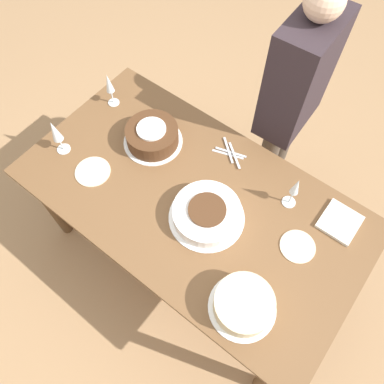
% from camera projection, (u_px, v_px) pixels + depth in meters
% --- Properties ---
extents(ground_plane, '(12.00, 12.00, 0.00)m').
position_uv_depth(ground_plane, '(192.00, 252.00, 2.51)').
color(ground_plane, '#A87F56').
extents(dining_table, '(1.72, 0.94, 0.77)m').
position_uv_depth(dining_table, '(192.00, 207.00, 1.93)').
color(dining_table, brown).
rests_on(dining_table, ground_plane).
extents(cake_center_white, '(0.36, 0.36, 0.09)m').
position_uv_depth(cake_center_white, '(207.00, 214.00, 1.75)').
color(cake_center_white, white).
rests_on(cake_center_white, dining_table).
extents(cake_front_chocolate, '(0.32, 0.32, 0.11)m').
position_uv_depth(cake_front_chocolate, '(152.00, 136.00, 1.96)').
color(cake_front_chocolate, white).
rests_on(cake_front_chocolate, dining_table).
extents(cake_back_decorated, '(0.29, 0.29, 0.11)m').
position_uv_depth(cake_back_decorated, '(243.00, 305.00, 1.53)').
color(cake_back_decorated, white).
rests_on(cake_back_decorated, dining_table).
extents(wine_glass_near, '(0.06, 0.06, 0.21)m').
position_uv_depth(wine_glass_near, '(109.00, 85.00, 2.01)').
color(wine_glass_near, silver).
rests_on(wine_glass_near, dining_table).
extents(wine_glass_far, '(0.07, 0.07, 0.22)m').
position_uv_depth(wine_glass_far, '(55.00, 132.00, 1.85)').
color(wine_glass_far, silver).
rests_on(wine_glass_far, dining_table).
extents(wine_glass_extra, '(0.07, 0.07, 0.21)m').
position_uv_depth(wine_glass_extra, '(295.00, 188.00, 1.70)').
color(wine_glass_extra, silver).
rests_on(wine_glass_extra, dining_table).
extents(dessert_plate_left, '(0.16, 0.16, 0.01)m').
position_uv_depth(dessert_plate_left, '(298.00, 246.00, 1.71)').
color(dessert_plate_left, beige).
rests_on(dessert_plate_left, dining_table).
extents(dessert_plate_right, '(0.18, 0.18, 0.01)m').
position_uv_depth(dessert_plate_right, '(93.00, 172.00, 1.91)').
color(dessert_plate_right, beige).
rests_on(dessert_plate_right, dining_table).
extents(fork_pile, '(0.19, 0.13, 0.01)m').
position_uv_depth(fork_pile, '(230.00, 153.00, 1.96)').
color(fork_pile, silver).
rests_on(fork_pile, dining_table).
extents(napkin_stack, '(0.17, 0.18, 0.02)m').
position_uv_depth(napkin_stack, '(340.00, 222.00, 1.76)').
color(napkin_stack, silver).
rests_on(napkin_stack, dining_table).
extents(person_cutting, '(0.23, 0.41, 1.55)m').
position_uv_depth(person_cutting, '(293.00, 96.00, 1.95)').
color(person_cutting, '#4C4238').
rests_on(person_cutting, ground_plane).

